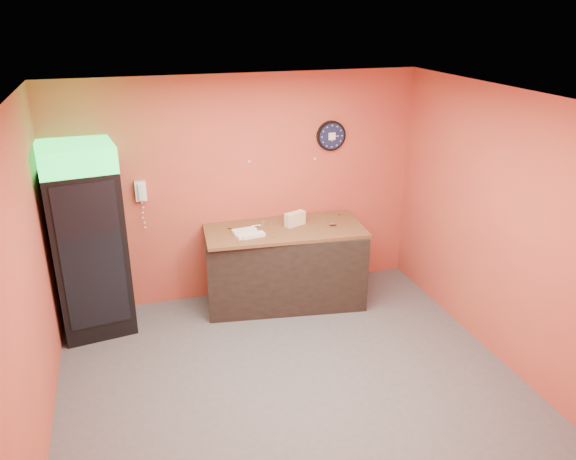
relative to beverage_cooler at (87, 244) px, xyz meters
name	(u,v)px	position (x,y,z in m)	size (l,w,h in m)	color
floor	(290,379)	(1.86, -1.60, -1.07)	(4.50, 4.50, 0.00)	#47474C
back_wall	(242,189)	(1.86, 0.40, 0.33)	(4.50, 0.02, 2.80)	#BD5335
left_wall	(25,286)	(-0.39, -1.60, 0.33)	(0.02, 4.00, 2.80)	#BD5335
right_wall	(498,227)	(4.11, -1.60, 0.33)	(0.02, 4.00, 2.80)	#BD5335
ceiling	(290,99)	(1.86, -1.60, 1.73)	(4.50, 4.00, 0.02)	white
beverage_cooler	(87,244)	(0.00, 0.00, 0.00)	(0.86, 0.87, 2.18)	black
prep_counter	(284,267)	(2.27, -0.03, -0.59)	(1.92, 0.85, 0.96)	black
wall_clock	(331,136)	(3.01, 0.37, 0.94)	(0.38, 0.06, 0.38)	black
wall_phone	(141,191)	(0.64, 0.35, 0.44)	(0.13, 0.11, 0.23)	white
butcher_paper	(284,229)	(2.27, -0.03, -0.09)	(1.93, 0.88, 0.04)	brown
sub_roll_stack	(295,219)	(2.43, 0.02, 0.02)	(0.28, 0.18, 0.17)	beige
wrapped_sandwich_left	(248,235)	(1.79, -0.16, -0.05)	(0.29, 0.11, 0.04)	white
wrapped_sandwich_mid	(253,235)	(1.84, -0.19, -0.05)	(0.28, 0.11, 0.04)	white
wrapped_sandwich_right	(244,231)	(1.78, -0.02, -0.05)	(0.29, 0.11, 0.04)	white
kitchen_tool	(263,224)	(2.05, 0.12, -0.04)	(0.05, 0.05, 0.05)	silver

